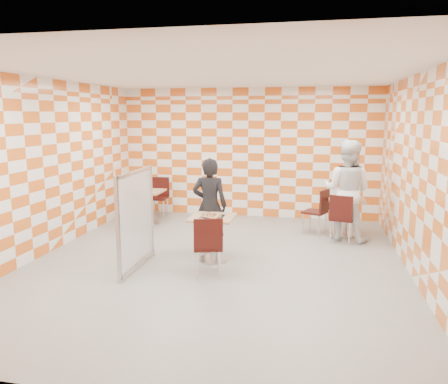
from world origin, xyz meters
name	(u,v)px	position (x,y,z in m)	size (l,w,h in m)	color
room_shell	(222,168)	(0.00, 0.54, 1.50)	(7.00, 7.00, 7.00)	gray
main_table	(212,231)	(-0.08, 0.13, 0.51)	(0.70, 0.70, 0.75)	tan
second_table	(346,210)	(2.18, 2.19, 0.51)	(0.70, 0.70, 0.75)	tan
empty_table	(147,202)	(-2.05, 2.23, 0.51)	(0.70, 0.70, 0.75)	tan
chair_main_front	(208,242)	(0.03, -0.65, 0.54)	(0.52, 0.53, 0.92)	black
chair_second_front	(342,215)	(2.05, 1.59, 0.54)	(0.50, 0.51, 0.92)	black
chair_second_side	(319,208)	(1.65, 2.13, 0.54)	(0.56, 0.56, 0.92)	black
chair_empty_near	(137,207)	(-1.98, 1.53, 0.54)	(0.45, 0.46, 0.92)	black
chair_empty_far	(159,194)	(-2.04, 3.03, 0.54)	(0.44, 0.45, 0.92)	black
partition	(136,219)	(-1.16, -0.44, 0.79)	(0.08, 1.38, 1.55)	white
man_dark	(210,205)	(-0.24, 0.61, 0.83)	(0.60, 0.40, 1.66)	black
man_white	(347,190)	(2.15, 1.88, 0.96)	(0.94, 0.73, 1.92)	white
pizza_on_foil	(212,216)	(-0.08, 0.12, 0.77)	(0.40, 0.40, 0.04)	silver
sport_bottle	(340,193)	(2.06, 2.29, 0.84)	(0.06, 0.06, 0.20)	white
soda_bottle	(355,193)	(2.34, 2.28, 0.85)	(0.07, 0.07, 0.23)	black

